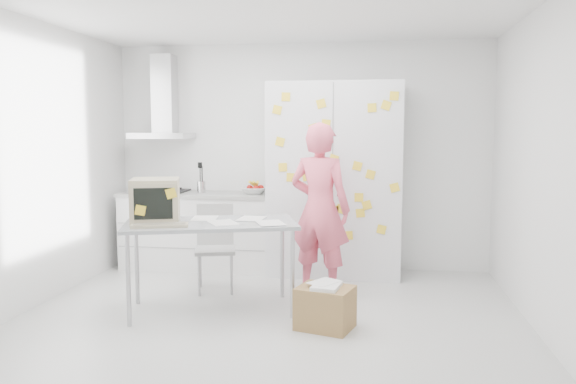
# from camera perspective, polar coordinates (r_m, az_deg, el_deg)

# --- Properties ---
(floor) EXTENTS (4.50, 4.00, 0.02)m
(floor) POSITION_cam_1_polar(r_m,az_deg,el_deg) (5.11, -1.92, -12.83)
(floor) COLOR silver
(floor) RESTS_ON ground
(walls) EXTENTS (4.52, 4.01, 2.70)m
(walls) POSITION_cam_1_polar(r_m,az_deg,el_deg) (5.55, -0.58, 3.04)
(walls) COLOR white
(walls) RESTS_ON ground
(ceiling) EXTENTS (4.50, 4.00, 0.02)m
(ceiling) POSITION_cam_1_polar(r_m,az_deg,el_deg) (4.94, -2.04, 18.39)
(ceiling) COLOR white
(ceiling) RESTS_ON walls
(counter_run) EXTENTS (1.84, 0.63, 1.28)m
(counter_run) POSITION_cam_1_polar(r_m,az_deg,el_deg) (6.88, -9.11, -3.78)
(counter_run) COLOR white
(counter_run) RESTS_ON ground
(range_hood) EXTENTS (0.70, 0.48, 1.01)m
(range_hood) POSITION_cam_1_polar(r_m,az_deg,el_deg) (7.07, -12.50, 8.51)
(range_hood) COLOR silver
(range_hood) RESTS_ON walls
(tall_cabinet) EXTENTS (1.50, 0.68, 2.20)m
(tall_cabinet) POSITION_cam_1_polar(r_m,az_deg,el_deg) (6.46, 4.76, 1.25)
(tall_cabinet) COLOR silver
(tall_cabinet) RESTS_ON ground
(person) EXTENTS (0.73, 0.59, 1.74)m
(person) POSITION_cam_1_polar(r_m,az_deg,el_deg) (5.68, 3.26, -1.74)
(person) COLOR #F65F78
(person) RESTS_ON ground
(desk) EXTENTS (1.70, 1.20, 1.23)m
(desk) POSITION_cam_1_polar(r_m,az_deg,el_deg) (5.21, -11.33, -1.93)
(desk) COLOR #91969A
(desk) RESTS_ON ground
(chair) EXTENTS (0.50, 0.50, 0.89)m
(chair) POSITION_cam_1_polar(r_m,az_deg,el_deg) (5.93, -7.40, -5.03)
(chair) COLOR #A3A3A1
(chair) RESTS_ON ground
(cardboard_box) EXTENTS (0.53, 0.47, 0.39)m
(cardboard_box) POSITION_cam_1_polar(r_m,az_deg,el_deg) (4.83, 3.80, -11.57)
(cardboard_box) COLOR olive
(cardboard_box) RESTS_ON ground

